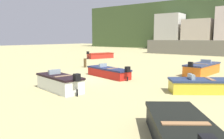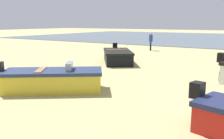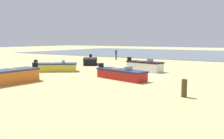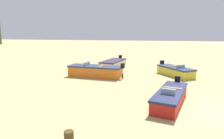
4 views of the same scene
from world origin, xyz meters
name	(u,v)px [view 1 (image 1 of 4)]	position (x,y,z in m)	size (l,w,h in m)	color
ground_plane	(91,79)	(0.00, 0.00, 0.00)	(160.00, 160.00, 0.00)	tan
harbor_pier	(198,48)	(-0.93, 30.00, 1.34)	(19.61, 2.40, 2.69)	slate
townhouse_centre	(170,32)	(-13.65, 46.74, 4.75)	(6.70, 5.47, 9.49)	beige
townhouse_centre_right	(199,35)	(-6.08, 47.43, 3.86)	(7.01, 6.86, 7.73)	beige
boat_orange_1	(202,69)	(6.16, 7.32, 0.49)	(1.96, 4.94, 1.27)	orange
boat_red_2	(100,56)	(-10.73, 13.88, 0.42)	(2.62, 4.41, 1.14)	red
boat_black_3	(181,131)	(9.37, -6.36, 0.40)	(3.40, 3.83, 1.10)	black
boat_red_4	(108,72)	(0.58, 1.44, 0.39)	(4.57, 2.22, 1.06)	#B51D17
boat_yellow_5	(202,85)	(8.03, 0.59, 0.41)	(3.74, 3.21, 1.10)	gold
boat_white_6	(60,83)	(1.16, -3.99, 0.47)	(3.87, 1.98, 1.23)	silver
mooring_post_near_water	(85,63)	(-5.09, 4.68, 0.47)	(0.28, 0.28, 0.94)	#4E3B20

